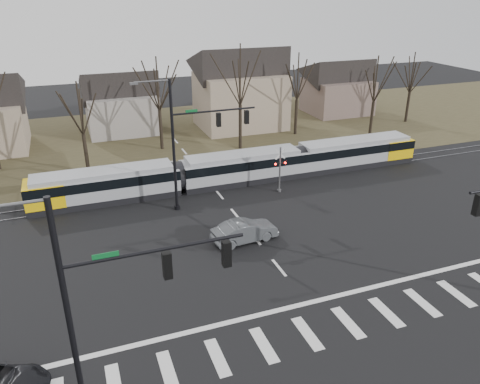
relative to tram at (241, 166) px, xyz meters
name	(u,v)px	position (x,y,z in m)	size (l,w,h in m)	color
ground	(293,285)	(-2.75, -16.00, -1.47)	(140.00, 140.00, 0.00)	black
grass_verge	(172,136)	(-2.75, 16.00, -1.46)	(140.00, 28.00, 0.01)	#38331E
crosswalk	(328,328)	(-2.75, -20.00, -1.46)	(27.00, 2.60, 0.01)	silver
stop_line	(308,303)	(-2.75, -17.80, -1.46)	(28.00, 0.35, 0.01)	silver
lane_dashes	(212,186)	(-2.75, 0.00, -1.46)	(0.18, 30.00, 0.01)	silver
rail_pair	(213,186)	(-2.75, -0.20, -1.44)	(90.00, 1.52, 0.06)	#59595E
tram	(241,166)	(0.00, 0.00, 0.00)	(35.57, 2.64, 2.70)	gray
sedan	(245,231)	(-3.54, -10.06, -0.72)	(4.71, 2.05, 1.51)	#505357
signal_pole_near_left	(115,304)	(-13.16, -22.00, 4.23)	(9.28, 0.44, 10.20)	black
signal_pole_far	(194,138)	(-5.16, -3.50, 4.23)	(9.28, 0.44, 10.20)	black
rail_crossing_signal	(280,171)	(2.25, -3.21, 0.42)	(1.08, 0.36, 4.00)	#59595B
tree_row	(201,104)	(-0.75, 10.00, 3.53)	(59.20, 7.20, 10.00)	black
house_b	(120,99)	(-7.75, 20.00, 2.50)	(8.64, 7.56, 7.65)	gray
house_c	(240,85)	(6.25, 17.00, 3.76)	(10.80, 8.64, 10.10)	gray
house_d	(338,84)	(21.25, 19.00, 2.50)	(8.64, 7.56, 7.65)	brown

